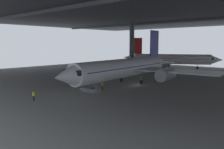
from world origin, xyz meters
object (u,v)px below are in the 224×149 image
(airplane_main, at_px, (126,68))
(crew_worker_near_nose, at_px, (34,95))
(boarding_stairs, at_px, (90,88))
(airplane_distant, at_px, (170,59))
(crew_worker_by_stairs, at_px, (102,85))

(airplane_main, relative_size, crew_worker_near_nose, 24.36)
(airplane_main, xyz_separation_m, boarding_stairs, (0.41, -10.85, -2.84))
(boarding_stairs, bearing_deg, airplane_main, 92.14)
(boarding_stairs, height_order, crew_worker_near_nose, boarding_stairs)
(crew_worker_near_nose, bearing_deg, airplane_main, 87.95)
(boarding_stairs, xyz_separation_m, crew_worker_near_nose, (-1.18, -10.69, 0.17))
(airplane_distant, bearing_deg, crew_worker_near_nose, -81.36)
(airplane_distant, bearing_deg, airplane_main, -75.44)
(airplane_main, height_order, boarding_stairs, airplane_main)
(airplane_main, height_order, crew_worker_by_stairs, airplane_main)
(crew_worker_near_nose, bearing_deg, boarding_stairs, 83.72)
(crew_worker_by_stairs, distance_m, airplane_distant, 47.25)
(boarding_stairs, xyz_separation_m, airplane_distant, (-10.15, 48.34, 2.61))
(boarding_stairs, distance_m, crew_worker_by_stairs, 2.53)
(boarding_stairs, bearing_deg, crew_worker_near_nose, -96.28)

